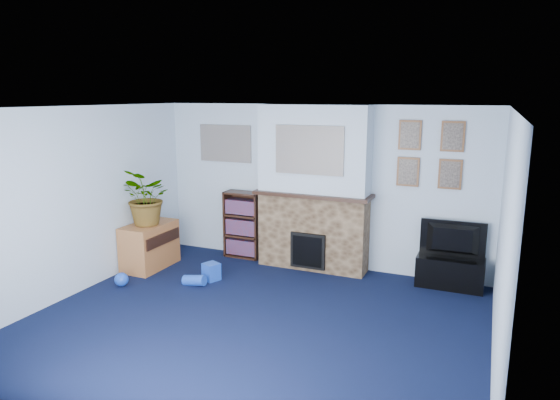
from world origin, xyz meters
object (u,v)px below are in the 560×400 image
at_px(tv_stand, 450,271).
at_px(sideboard, 150,244).
at_px(bookshelf, 243,226).
at_px(television, 452,240).

relative_size(tv_stand, sideboard, 1.01).
bearing_deg(bookshelf, tv_stand, -1.40).
bearing_deg(tv_stand, television, 90.00).
distance_m(television, sideboard, 4.31).
bearing_deg(sideboard, bookshelf, 43.57).
bearing_deg(tv_stand, bookshelf, 178.60).
relative_size(television, sideboard, 0.98).
xyz_separation_m(bookshelf, sideboard, (-1.05, -1.00, -0.15)).
height_order(bookshelf, sideboard, bookshelf).
bearing_deg(television, tv_stand, 88.42).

